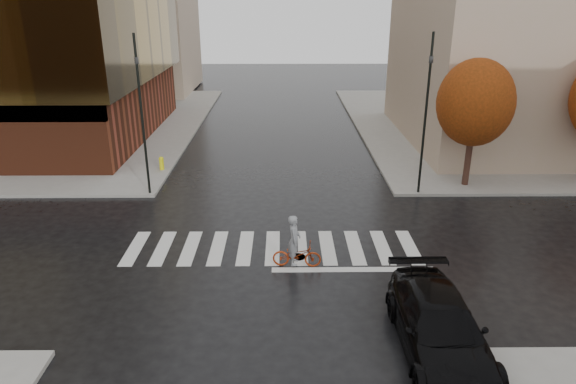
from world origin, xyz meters
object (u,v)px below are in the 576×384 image
fire_hydrant (161,162)px  sedan (439,327)px  traffic_light_ne (427,104)px  cyclist (296,249)px  traffic_light_nw (141,105)px

fire_hydrant → sedan: bearing=-54.7°
sedan → traffic_light_ne: bearing=78.3°
sedan → traffic_light_ne: 13.04m
sedan → traffic_light_ne: traffic_light_ne is taller
cyclist → traffic_light_nw: bearing=49.0°
traffic_light_ne → cyclist: bearing=39.0°
sedan → fire_hydrant: 19.51m
traffic_light_nw → traffic_light_ne: bearing=79.4°
traffic_light_nw → cyclist: bearing=33.9°
traffic_light_nw → fire_hydrant: 5.48m
fire_hydrant → traffic_light_ne: bearing=-15.0°
traffic_light_nw → traffic_light_ne: traffic_light_ne is taller
sedan → cyclist: (-3.89, 4.91, -0.10)m
traffic_light_ne → fire_hydrant: bearing=-24.9°
sedan → fire_hydrant: sedan is taller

